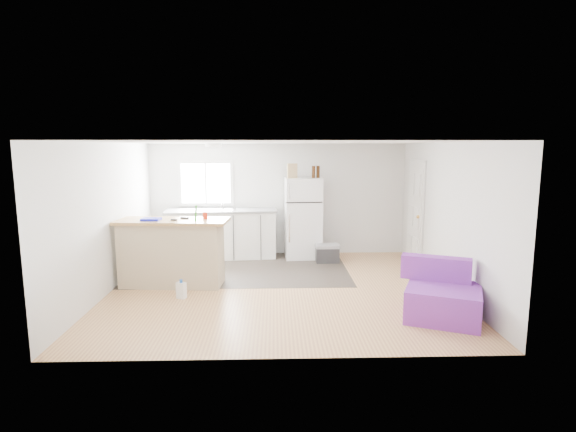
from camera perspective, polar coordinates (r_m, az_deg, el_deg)
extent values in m
cube|color=#AD7248|center=(7.56, -1.08, -9.21)|extent=(5.50, 5.00, 0.01)
cube|color=white|center=(7.19, -1.14, 9.34)|extent=(5.50, 5.00, 0.01)
cube|color=silver|center=(9.75, -1.27, 2.15)|extent=(5.50, 0.01, 2.40)
cube|color=silver|center=(4.82, -0.78, -4.80)|extent=(5.50, 0.01, 2.40)
cube|color=silver|center=(7.75, -21.88, -0.24)|extent=(0.01, 5.00, 2.40)
cube|color=silver|center=(7.81, 19.52, -0.05)|extent=(0.01, 5.00, 2.40)
cube|color=#332B26|center=(8.78, -5.94, -6.63)|extent=(4.05, 2.50, 0.00)
cube|color=white|center=(9.82, -10.38, 4.10)|extent=(1.18, 0.04, 0.98)
cube|color=white|center=(9.80, -10.40, 4.09)|extent=(1.05, 0.01, 0.85)
cube|color=white|center=(9.80, -10.40, 4.09)|extent=(0.03, 0.02, 0.85)
cube|color=white|center=(9.27, 15.85, 0.30)|extent=(0.05, 0.82, 2.03)
cube|color=white|center=(9.27, 15.91, 0.34)|extent=(0.03, 0.92, 2.10)
sphere|color=gold|center=(8.96, 16.18, -0.10)|extent=(0.07, 0.07, 0.07)
cylinder|color=white|center=(8.46, -9.48, 8.88)|extent=(0.30, 0.30, 0.07)
cube|color=white|center=(9.58, -8.41, -2.37)|extent=(2.28, 0.87, 0.98)
cube|color=slate|center=(9.49, -8.48, 0.67)|extent=(2.35, 0.92, 0.04)
cube|color=silver|center=(9.46, -8.51, 0.64)|extent=(0.65, 0.52, 0.07)
cube|color=#CAB392|center=(7.85, -14.51, -4.68)|extent=(1.71, 0.71, 1.08)
cube|color=tan|center=(7.74, -14.44, -0.62)|extent=(1.88, 0.83, 0.05)
cube|color=white|center=(9.46, 1.90, -0.24)|extent=(0.78, 0.73, 1.69)
cube|color=black|center=(9.06, 2.05, 1.73)|extent=(0.74, 0.05, 0.02)
cube|color=silver|center=(9.01, 0.17, 3.10)|extent=(0.03, 0.02, 0.30)
cube|color=silver|center=(9.12, 0.17, -1.55)|extent=(0.03, 0.02, 0.59)
cube|color=#2C2C2E|center=(9.20, 5.01, -4.93)|extent=(0.46, 0.31, 0.31)
cube|color=gray|center=(9.15, 5.02, -3.81)|extent=(0.49, 0.34, 0.06)
cube|color=purple|center=(6.59, 19.11, -10.36)|extent=(1.23, 1.20, 0.45)
cube|color=purple|center=(6.78, 18.27, -6.31)|extent=(0.97, 0.59, 0.34)
cube|color=white|center=(7.24, -13.40, -9.18)|extent=(0.16, 0.15, 0.25)
cylinder|color=blue|center=(7.20, -13.44, -8.04)|extent=(0.06, 0.06, 0.05)
cylinder|color=green|center=(7.66, -11.83, -3.53)|extent=(0.20, 0.33, 1.35)
sphere|color=beige|center=(7.72, -12.83, -8.48)|extent=(0.16, 0.16, 0.16)
cylinder|color=red|center=(7.68, -10.49, 0.08)|extent=(0.09, 0.09, 0.12)
cube|color=#151ACD|center=(7.75, -17.00, -0.40)|extent=(0.32, 0.24, 0.04)
cube|color=black|center=(7.77, -13.00, -0.23)|extent=(0.15, 0.10, 0.03)
cube|color=black|center=(7.62, -14.30, -0.47)|extent=(0.11, 0.07, 0.03)
cube|color=tan|center=(9.27, 0.54, 5.76)|extent=(0.21, 0.13, 0.30)
cylinder|color=#321A09|center=(9.29, 3.26, 5.60)|extent=(0.09, 0.09, 0.25)
cylinder|color=#321A09|center=(9.34, 3.84, 5.61)|extent=(0.08, 0.08, 0.25)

